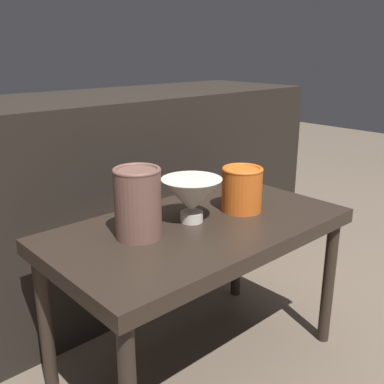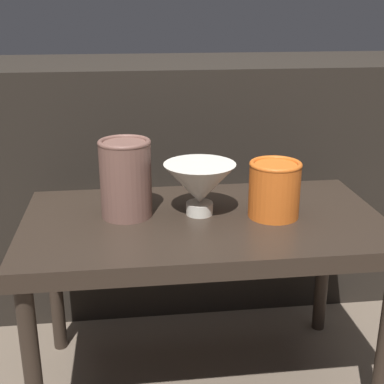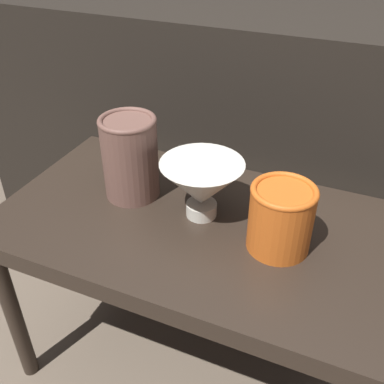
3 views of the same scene
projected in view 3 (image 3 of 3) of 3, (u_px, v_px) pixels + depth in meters
name	position (u px, v px, depth m)	size (l,w,h in m)	color
ground_plane	(198.00, 360.00, 1.13)	(8.00, 8.00, 0.00)	#6B5B4C
table	(200.00, 240.00, 0.91)	(0.81, 0.45, 0.44)	#2D231C
couch_backdrop	(271.00, 137.00, 1.35)	(1.78, 0.50, 0.73)	black
bowl	(202.00, 185.00, 0.86)	(0.16, 0.16, 0.12)	silver
vase_textured_left	(130.00, 156.00, 0.92)	(0.12, 0.12, 0.18)	brown
vase_colorful_right	(281.00, 217.00, 0.79)	(0.12, 0.12, 0.13)	orange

